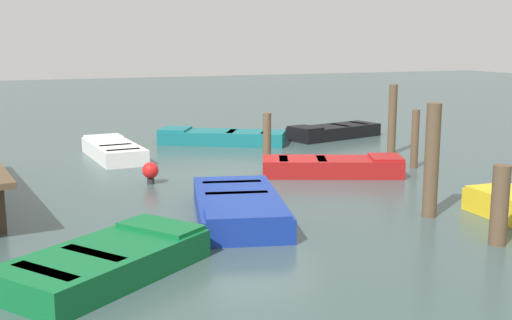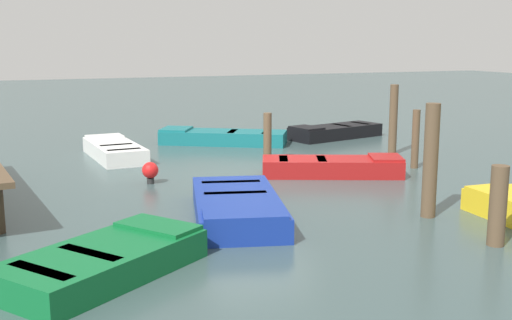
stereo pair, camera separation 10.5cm
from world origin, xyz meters
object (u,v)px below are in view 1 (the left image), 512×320
object	(u,v)px
mooring_piling_mid_right	(432,161)
rowboat_green	(107,261)
rowboat_red	(333,166)
marker_buoy	(150,171)
mooring_piling_mid_left	(267,137)
rowboat_white	(113,150)
mooring_piling_near_right	(415,139)
rowboat_blue	(238,206)
mooring_piling_far_left	(500,205)
mooring_piling_far_right	(392,120)
rowboat_black	(334,131)
rowboat_teal	(221,137)

from	to	relation	value
mooring_piling_mid_right	rowboat_green	bearing A→B (deg)	98.08
rowboat_red	marker_buoy	xyz separation A→B (m)	(0.72, 4.14, 0.07)
mooring_piling_mid_left	marker_buoy	distance (m)	3.75
rowboat_white	mooring_piling_near_right	size ratio (longest dim) A/B	2.09
marker_buoy	mooring_piling_mid_left	bearing A→B (deg)	-66.21
rowboat_red	marker_buoy	world-z (taller)	marker_buoy
rowboat_blue	mooring_piling_far_left	world-z (taller)	mooring_piling_far_left
rowboat_blue	mooring_piling_mid_left	distance (m)	5.49
mooring_piling_far_right	mooring_piling_mid_left	xyz separation A→B (m)	(0.33, 3.60, -0.33)
rowboat_green	marker_buoy	bearing A→B (deg)	35.98
rowboat_black	mooring_piling_near_right	world-z (taller)	mooring_piling_near_right
rowboat_red	mooring_piling_far_left	distance (m)	5.51
marker_buoy	rowboat_black	bearing A→B (deg)	-57.99
rowboat_black	marker_buoy	bearing A→B (deg)	17.60
mooring_piling_near_right	mooring_piling_mid_left	world-z (taller)	mooring_piling_near_right
rowboat_teal	mooring_piling_far_left	bearing A→B (deg)	124.37
mooring_piling_mid_left	rowboat_green	bearing A→B (deg)	142.56
rowboat_green	mooring_piling_far_left	xyz separation A→B (m)	(-0.90, -5.79, 0.41)
rowboat_white	mooring_piling_mid_right	size ratio (longest dim) A/B	1.49
mooring_piling_mid_right	mooring_piling_mid_left	bearing A→B (deg)	5.69
rowboat_white	mooring_piling_mid_right	world-z (taller)	mooring_piling_mid_right
rowboat_teal	mooring_piling_far_left	size ratio (longest dim) A/B	3.06
rowboat_teal	mooring_piling_mid_left	bearing A→B (deg)	124.03
rowboat_white	rowboat_green	size ratio (longest dim) A/B	0.98
mooring_piling_far_left	marker_buoy	xyz separation A→B (m)	(6.22, 3.99, -0.34)
mooring_piling_mid_right	mooring_piling_mid_left	xyz separation A→B (m)	(6.00, 0.60, -0.39)
rowboat_teal	rowboat_green	xyz separation A→B (m)	(-9.89, 5.02, 0.00)
rowboat_black	mooring_piling_mid_left	size ratio (longest dim) A/B	2.65
rowboat_teal	rowboat_green	size ratio (longest dim) A/B	1.24
rowboat_blue	mooring_piling_mid_right	world-z (taller)	mooring_piling_mid_right
rowboat_white	mooring_piling_mid_left	bearing A→B (deg)	-121.75
rowboat_black	mooring_piling_mid_right	xyz separation A→B (m)	(-8.85, 2.96, 0.80)
rowboat_blue	marker_buoy	size ratio (longest dim) A/B	7.47
mooring_piling_mid_left	mooring_piling_far_left	world-z (taller)	mooring_piling_mid_left
mooring_piling_mid_right	marker_buoy	size ratio (longest dim) A/B	4.23
rowboat_white	rowboat_green	distance (m)	8.88
mooring_piling_near_right	mooring_piling_mid_left	xyz separation A→B (m)	(2.20, 3.01, -0.09)
mooring_piling_far_left	mooring_piling_near_right	bearing A→B (deg)	-23.83
mooring_piling_mid_right	mooring_piling_far_left	xyz separation A→B (m)	(-1.73, 0.03, -0.39)
rowboat_red	mooring_piling_far_right	distance (m)	3.53
mooring_piling_mid_right	marker_buoy	bearing A→B (deg)	41.83
rowboat_teal	mooring_piling_far_left	world-z (taller)	mooring_piling_far_left
rowboat_green	mooring_piling_far_left	distance (m)	5.87
rowboat_red	rowboat_white	world-z (taller)	same
rowboat_blue	mooring_piling_mid_left	size ratio (longest dim) A/B	2.85
rowboat_teal	mooring_piling_mid_left	size ratio (longest dim) A/B	3.03
mooring_piling_far_right	mooring_piling_mid_right	world-z (taller)	mooring_piling_mid_right
rowboat_teal	rowboat_blue	bearing A→B (deg)	103.36
rowboat_red	mooring_piling_mid_right	size ratio (longest dim) A/B	1.65
marker_buoy	mooring_piling_mid_right	bearing A→B (deg)	-138.17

